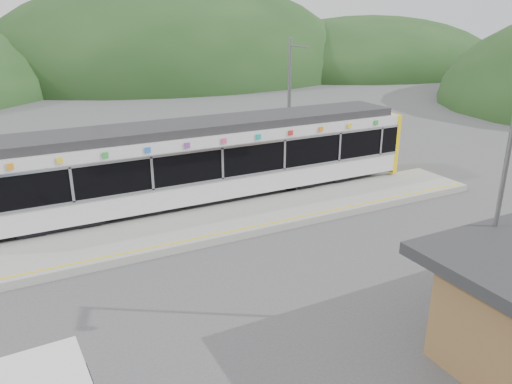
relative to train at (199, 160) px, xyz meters
name	(u,v)px	position (x,y,z in m)	size (l,w,h in m)	color
ground	(241,263)	(-0.86, -6.00, -2.06)	(120.00, 120.00, 0.00)	#4C4C4F
hills	(308,190)	(5.32, -0.71, -2.06)	(146.00, 149.00, 26.00)	#1E3D19
platform	(205,225)	(-0.86, -2.70, -1.91)	(26.00, 3.20, 0.30)	#9E9E99
yellow_line	(218,234)	(-0.86, -4.00, -1.76)	(26.00, 0.10, 0.01)	yellow
train	(199,160)	(0.00, 0.00, 0.00)	(20.44, 3.01, 3.74)	black
catenary_mast_east	(289,104)	(6.14, 2.56, 1.58)	(0.18, 1.80, 7.00)	slate
lamp_post	(507,187)	(3.35, -12.44, 2.03)	(0.45, 1.23, 6.90)	slate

